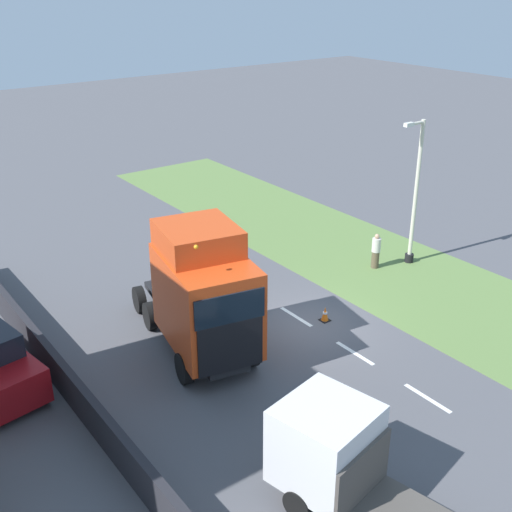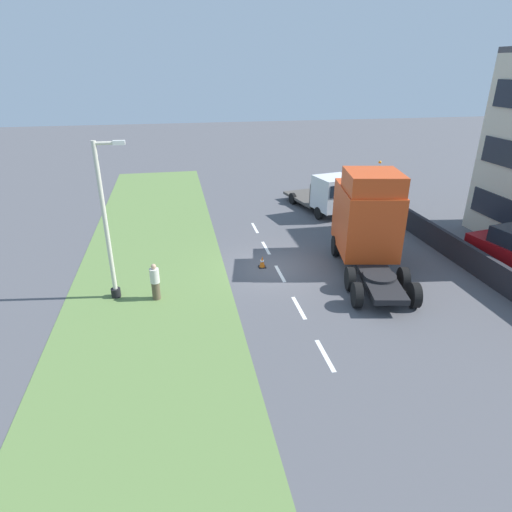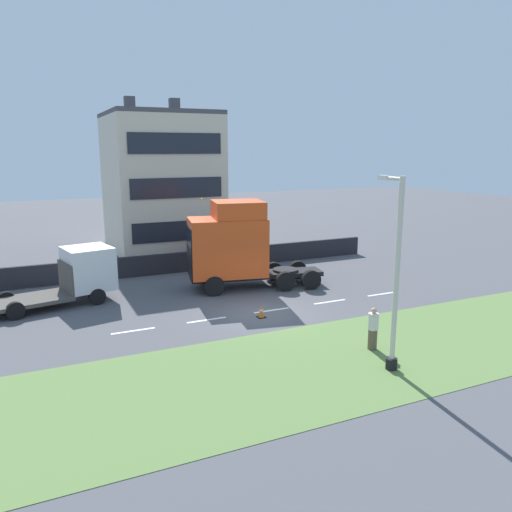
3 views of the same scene
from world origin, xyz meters
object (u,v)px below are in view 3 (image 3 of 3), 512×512
object	(u,v)px
flatbed_truck	(78,274)
parked_car	(228,245)
lamp_post	(395,286)
lorry_cab	(232,245)
pedestrian	(373,329)
traffic_cone_lead	(261,311)

from	to	relation	value
flatbed_truck	parked_car	distance (m)	11.50
lamp_post	lorry_cab	bearing A→B (deg)	5.28
lorry_cab	parked_car	xyz separation A→B (m)	(6.51, -2.34, -1.33)
lorry_cab	flatbed_truck	size ratio (longest dim) A/B	1.17
lamp_post	flatbed_truck	bearing A→B (deg)	35.03
lamp_post	pedestrian	world-z (taller)	lamp_post
lorry_cab	traffic_cone_lead	bearing A→B (deg)	-176.31
lorry_cab	lamp_post	size ratio (longest dim) A/B	1.14
lorry_cab	parked_car	world-z (taller)	lorry_cab
lorry_cab	parked_car	distance (m)	7.04
pedestrian	traffic_cone_lead	distance (m)	5.51
lamp_post	pedestrian	bearing A→B (deg)	-17.11
flatbed_truck	pedestrian	bearing A→B (deg)	28.46
lorry_cab	pedestrian	world-z (taller)	lorry_cab
parked_car	traffic_cone_lead	distance (m)	11.87
parked_car	lamp_post	bearing A→B (deg)	166.61
pedestrian	traffic_cone_lead	bearing A→B (deg)	23.98
flatbed_truck	lamp_post	distance (m)	15.40
parked_car	traffic_cone_lead	bearing A→B (deg)	155.98
flatbed_truck	pedestrian	distance (m)	14.36
pedestrian	parked_car	bearing A→B (deg)	-2.65
lorry_cab	lamp_post	bearing A→B (deg)	-163.51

